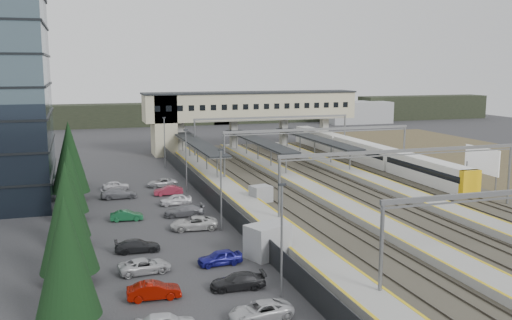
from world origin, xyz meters
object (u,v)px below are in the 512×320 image
object	(u,v)px
relay_cabin_far	(261,195)
train	(364,153)
billboard	(482,162)
footbridge	(237,109)
relay_cabin_near	(267,241)

from	to	relation	value
relay_cabin_far	train	xyz separation A→B (m)	(24.82, 21.00, 0.82)
billboard	relay_cabin_far	bearing A→B (deg)	175.37
relay_cabin_far	footbridge	world-z (taller)	footbridge
relay_cabin_near	billboard	world-z (taller)	billboard
train	footbridge	bearing A→B (deg)	130.01
footbridge	train	size ratio (longest dim) A/B	0.75
billboard	relay_cabin_near	bearing A→B (deg)	-155.04
billboard	footbridge	bearing A→B (deg)	115.49
relay_cabin_far	footbridge	size ratio (longest dim) A/B	0.07
relay_cabin_near	footbridge	xyz separation A→B (m)	(13.91, 58.72, 6.53)
relay_cabin_near	relay_cabin_far	bearing A→B (deg)	73.59
footbridge	billboard	bearing A→B (deg)	-64.51
footbridge	billboard	distance (m)	47.55
relay_cabin_near	footbridge	bearing A→B (deg)	76.68
relay_cabin_near	train	world-z (taller)	train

